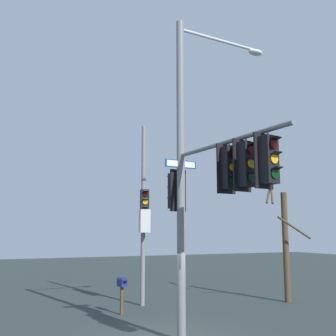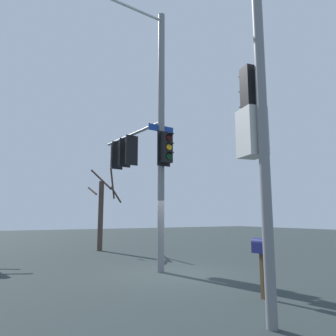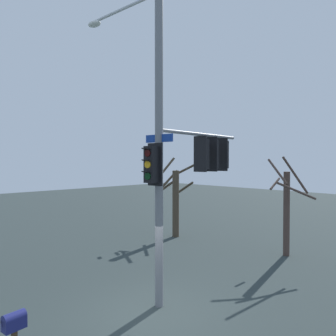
% 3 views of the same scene
% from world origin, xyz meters
% --- Properties ---
extents(ground_plane, '(80.00, 80.00, 0.00)m').
position_xyz_m(ground_plane, '(0.00, 0.00, 0.00)').
color(ground_plane, '#2C3636').
extents(main_signal_pole_assembly, '(4.05, 5.27, 9.88)m').
position_xyz_m(main_signal_pole_assembly, '(-0.41, 1.56, 5.10)').
color(main_signal_pole_assembly, slate).
rests_on(main_signal_pole_assembly, ground).
extents(mailbox, '(0.30, 0.47, 1.41)m').
position_xyz_m(mailbox, '(0.22, -3.92, 1.11)').
color(mailbox, '#4C3823').
rests_on(mailbox, ground).
extents(bare_tree_behind_pole, '(2.13, 1.84, 4.71)m').
position_xyz_m(bare_tree_behind_pole, '(0.20, 8.32, 2.28)').
color(bare_tree_behind_pole, '#473630').
rests_on(bare_tree_behind_pole, ground).
extents(bare_tree_across_street, '(1.74, 1.76, 4.71)m').
position_xyz_m(bare_tree_across_street, '(-6.22, 7.38, 2.28)').
color(bare_tree_across_street, '#44382A').
rests_on(bare_tree_across_street, ground).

